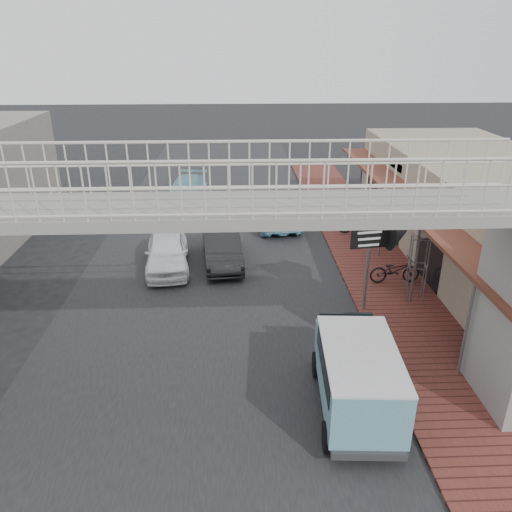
{
  "coord_description": "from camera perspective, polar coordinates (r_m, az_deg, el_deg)",
  "views": [
    {
      "loc": [
        1.02,
        -13.82,
        8.34
      ],
      "look_at": [
        1.63,
        1.22,
        1.8
      ],
      "focal_mm": 35.0,
      "sensor_mm": 36.0,
      "label": 1
    }
  ],
  "objects": [
    {
      "name": "arrow_sign",
      "position": [
        16.36,
        15.55,
        2.56
      ],
      "size": [
        1.95,
        1.26,
        3.26
      ],
      "rotation": [
        0.0,
        0.0,
        0.15
      ],
      "color": "#59595B",
      "rests_on": "sidewalk"
    },
    {
      "name": "angkot_van",
      "position": [
        12.25,
        11.52,
        -12.73
      ],
      "size": [
        1.98,
        3.94,
        1.88
      ],
      "rotation": [
        0.0,
        0.0,
        -0.06
      ],
      "color": "black",
      "rests_on": "ground"
    },
    {
      "name": "dark_sedan",
      "position": [
        20.12,
        -3.92,
        1.03
      ],
      "size": [
        1.82,
        4.22,
        1.35
      ],
      "primitive_type": "imported",
      "rotation": [
        0.0,
        0.0,
        0.1
      ],
      "color": "black",
      "rests_on": "ground"
    },
    {
      "name": "white_hatchback",
      "position": [
        19.89,
        -10.12,
        0.47
      ],
      "size": [
        2.04,
        4.19,
        1.38
      ],
      "primitive_type": "imported",
      "rotation": [
        0.0,
        0.0,
        0.1
      ],
      "color": "white",
      "rests_on": "ground"
    },
    {
      "name": "road_strip",
      "position": [
        16.17,
        -5.65,
        -7.67
      ],
      "size": [
        10.0,
        60.0,
        0.01
      ],
      "primitive_type": "cube",
      "color": "black",
      "rests_on": "ground"
    },
    {
      "name": "motorcycle_far",
      "position": [
        23.41,
        11.54,
        3.82
      ],
      "size": [
        1.9,
        0.76,
        1.11
      ],
      "primitive_type": "imported",
      "rotation": [
        0.0,
        0.0,
        1.44
      ],
      "color": "black",
      "rests_on": "sidewalk"
    },
    {
      "name": "sidewalk",
      "position": [
        19.54,
        14.22,
        -2.41
      ],
      "size": [
        3.0,
        40.0,
        0.1
      ],
      "primitive_type": "cube",
      "color": "brown",
      "rests_on": "ground"
    },
    {
      "name": "angkot_far",
      "position": [
        27.97,
        -7.93,
        7.37
      ],
      "size": [
        2.38,
        4.92,
        1.38
      ],
      "primitive_type": "imported",
      "rotation": [
        0.0,
        0.0,
        -0.1
      ],
      "color": "#6DAFBE",
      "rests_on": "ground"
    },
    {
      "name": "shophouse_row",
      "position": [
        21.37,
        25.62,
        3.88
      ],
      "size": [
        7.2,
        18.0,
        4.0
      ],
      "color": "gray",
      "rests_on": "ground"
    },
    {
      "name": "footbridge",
      "position": [
        11.14,
        -7.32,
        -4.33
      ],
      "size": [
        16.4,
        2.4,
        6.34
      ],
      "color": "gray",
      "rests_on": "ground"
    },
    {
      "name": "ground",
      "position": [
        16.17,
        -5.65,
        -7.69
      ],
      "size": [
        120.0,
        120.0,
        0.0
      ],
      "primitive_type": "plane",
      "color": "black",
      "rests_on": "ground"
    },
    {
      "name": "angkot_curb",
      "position": [
        24.3,
        2.24,
        4.85
      ],
      "size": [
        2.4,
        4.41,
        1.17
      ],
      "primitive_type": "imported",
      "rotation": [
        0.0,
        0.0,
        3.25
      ],
      "color": "#7EC4DC",
      "rests_on": "ground"
    },
    {
      "name": "street_clock",
      "position": [
        17.19,
        18.49,
        2.76
      ],
      "size": [
        0.78,
        0.7,
        3.03
      ],
      "rotation": [
        0.0,
        0.0,
        -0.25
      ],
      "color": "#59595B",
      "rests_on": "sidewalk"
    },
    {
      "name": "motorcycle_near",
      "position": [
        18.97,
        15.59,
        -1.58
      ],
      "size": [
        1.86,
        0.69,
        0.97
      ],
      "primitive_type": "imported",
      "rotation": [
        0.0,
        0.0,
        1.59
      ],
      "color": "black",
      "rests_on": "sidewalk"
    }
  ]
}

